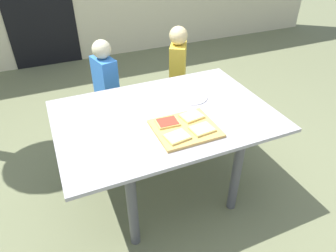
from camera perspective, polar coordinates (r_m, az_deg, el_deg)
The scene contains 10 objects.
ground_plane at distance 2.49m, azimuth -0.50°, elevation -11.34°, with size 16.00×16.00×0.00m, color #626647.
dining_table at distance 2.10m, azimuth -0.58°, elevation 0.03°, with size 1.45×1.00×0.69m.
cutting_board at distance 1.89m, azimuth 3.25°, elevation -0.46°, with size 0.38×0.34×0.02m, color tan.
pizza_slice_near_left at distance 1.79m, azimuth 1.75°, elevation -2.01°, with size 0.15×0.13×0.02m.
pizza_slice_far_left at distance 1.92m, azimuth -0.10°, elevation 0.69°, with size 0.14×0.12×0.02m.
pizza_slice_far_right at distance 1.98m, azimuth 4.47°, elevation 1.85°, with size 0.15×0.13×0.02m.
pizza_slice_near_right at distance 1.87m, azimuth 6.42°, elevation -0.57°, with size 0.15×0.12×0.02m.
plate_white_right at distance 2.24m, azimuth 4.43°, elevation 5.44°, with size 0.23×0.23×0.01m, color white.
child_left at distance 2.77m, azimuth -11.50°, elevation 7.26°, with size 0.19×0.27×0.97m.
child_right at distance 2.96m, azimuth 1.83°, elevation 10.21°, with size 0.24×0.28×1.00m.
Camera 1 is at (-0.66, -1.59, 1.80)m, focal length 32.50 mm.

